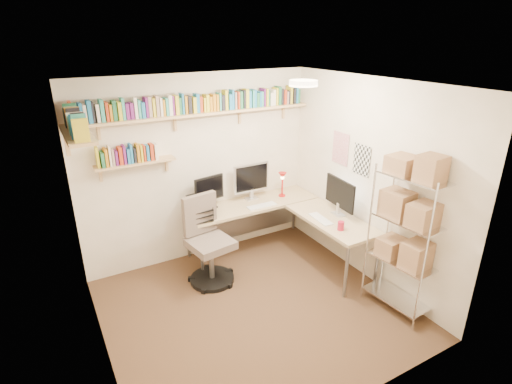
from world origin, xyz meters
TOP-DOWN VIEW (x-y plane):
  - ground at (0.00, 0.00)m, footprint 3.20×3.20m
  - room_shell at (0.00, 0.00)m, footprint 3.24×3.04m
  - wall_shelves at (-0.41, 1.30)m, footprint 3.12×1.09m
  - corner_desk at (0.70, 0.97)m, footprint 1.95×1.90m
  - office_chair at (-0.21, 0.81)m, footprint 0.59×0.59m
  - wire_rack at (1.42, -0.78)m, footprint 0.42×0.76m

SIDE VIEW (x-z plane):
  - ground at x=0.00m, z-range 0.00..0.00m
  - office_chair at x=-0.21m, z-range -0.09..1.03m
  - corner_desk at x=0.70m, z-range 0.09..1.35m
  - wire_rack at x=1.42m, z-range 0.23..2.09m
  - room_shell at x=0.00m, z-range 0.29..2.81m
  - wall_shelves at x=-0.41m, z-range 1.64..2.43m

